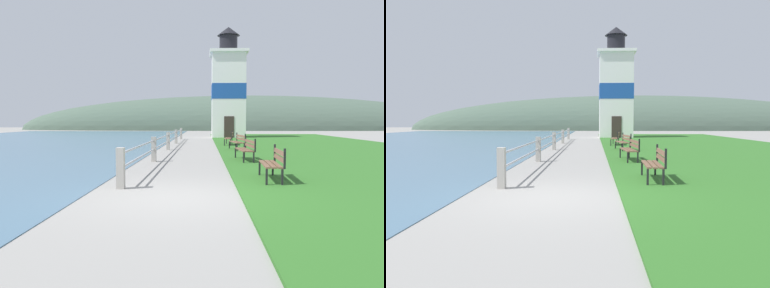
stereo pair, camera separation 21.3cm
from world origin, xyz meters
The scene contains 9 objects.
ground_plane centered at (0.00, 0.00, 0.00)m, with size 160.00×160.00×0.00m, color gray.
grass_verge centered at (7.41, 14.31, 0.03)m, with size 12.00×42.93×0.06m.
seawall_railing centered at (-1.31, 12.66, 0.57)m, with size 0.18×23.51×0.97m.
park_bench_near centered at (2.46, 2.08, 0.54)m, with size 0.54×1.70×0.94m.
park_bench_midway centered at (2.30, 6.95, 0.54)m, with size 0.61×2.00×0.94m.
park_bench_far centered at (2.46, 12.16, 0.54)m, with size 0.73×2.01×0.94m.
park_bench_by_lighthouse centered at (2.30, 16.33, 0.54)m, with size 0.71×2.04×0.94m.
lighthouse centered at (2.92, 27.83, 4.51)m, with size 3.51×3.51×10.32m.
distant_hillside centered at (8.00, 58.62, 0.00)m, with size 80.00×16.00×12.00m.
Camera 2 is at (0.85, -7.66, 1.60)m, focal length 35.00 mm.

